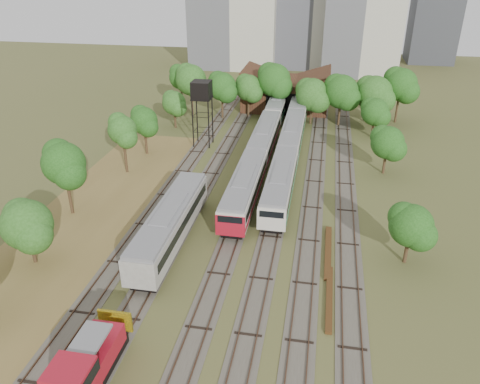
% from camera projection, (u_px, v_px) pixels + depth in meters
% --- Properties ---
extents(ground, '(240.00, 240.00, 0.00)m').
position_uv_depth(ground, '(233.00, 298.00, 40.53)').
color(ground, '#475123').
rests_on(ground, ground).
extents(dry_grass_patch, '(14.00, 60.00, 0.04)m').
position_uv_depth(dry_grass_patch, '(84.00, 231.00, 50.44)').
color(dry_grass_patch, brown).
rests_on(dry_grass_patch, ground).
extents(tracks, '(24.60, 80.00, 0.19)m').
position_uv_depth(tracks, '(264.00, 177.00, 62.56)').
color(tracks, '#4C473D').
rests_on(tracks, ground).
extents(railcar_red_set, '(3.08, 34.57, 3.81)m').
position_uv_depth(railcar_red_set, '(256.00, 161.00, 62.59)').
color(railcar_red_set, black).
rests_on(railcar_red_set, ground).
extents(railcar_green_set, '(3.06, 52.08, 3.79)m').
position_uv_depth(railcar_green_set, '(292.00, 136.00, 71.23)').
color(railcar_green_set, black).
rests_on(railcar_green_set, ground).
extents(railcar_rear, '(2.94, 16.08, 3.63)m').
position_uv_depth(railcar_rear, '(278.00, 105.00, 86.55)').
color(railcar_rear, black).
rests_on(railcar_rear, ground).
extents(shunter_locomotive, '(2.74, 8.10, 3.59)m').
position_uv_depth(shunter_locomotive, '(85.00, 368.00, 31.48)').
color(shunter_locomotive, black).
rests_on(shunter_locomotive, ground).
extents(old_grey_coach, '(3.21, 18.00, 3.97)m').
position_uv_depth(old_grey_coach, '(171.00, 224.00, 47.57)').
color(old_grey_coach, black).
rests_on(old_grey_coach, ground).
extents(water_tower, '(2.89, 2.89, 10.01)m').
position_uv_depth(water_tower, '(202.00, 92.00, 69.75)').
color(water_tower, black).
rests_on(water_tower, ground).
extents(rail_pile_near, '(0.62, 9.30, 0.31)m').
position_uv_depth(rail_pile_near, '(328.00, 252.00, 46.69)').
color(rail_pile_near, '#4F3116').
rests_on(rail_pile_near, ground).
extents(rail_pile_far, '(0.55, 8.75, 0.28)m').
position_uv_depth(rail_pile_far, '(329.00, 297.00, 40.42)').
color(rail_pile_far, '#4F3116').
rests_on(rail_pile_far, ground).
extents(maintenance_shed, '(16.45, 11.55, 7.58)m').
position_uv_depth(maintenance_shed, '(286.00, 93.00, 90.26)').
color(maintenance_shed, '#3D1B16').
rests_on(maintenance_shed, ground).
extents(tree_band_left, '(7.04, 64.25, 8.61)m').
position_uv_depth(tree_band_left, '(101.00, 151.00, 57.24)').
color(tree_band_left, '#382616').
rests_on(tree_band_left, ground).
extents(tree_band_far, '(42.39, 9.60, 9.55)m').
position_uv_depth(tree_band_far, '(303.00, 88.00, 81.87)').
color(tree_band_far, '#382616').
rests_on(tree_band_far, ground).
extents(tree_band_right, '(5.01, 39.80, 6.64)m').
position_uv_depth(tree_band_right, '(387.00, 147.00, 61.08)').
color(tree_band_right, '#382616').
rests_on(tree_band_right, ground).
extents(tower_far_right, '(12.00, 12.00, 28.00)m').
position_uv_depth(tower_far_right, '(436.00, 8.00, 125.28)').
color(tower_far_right, '#393B40').
rests_on(tower_far_right, ground).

